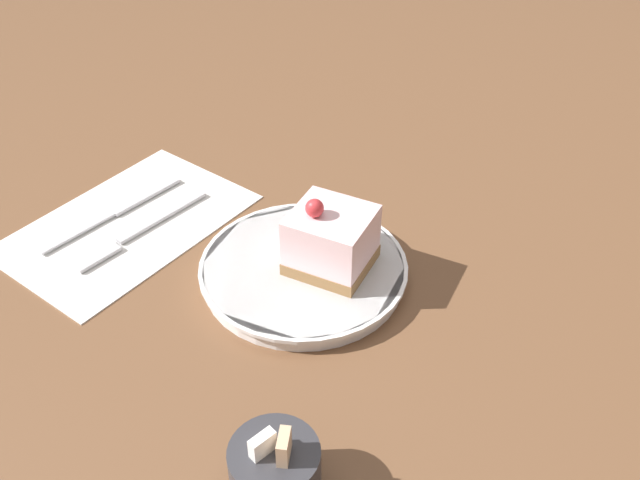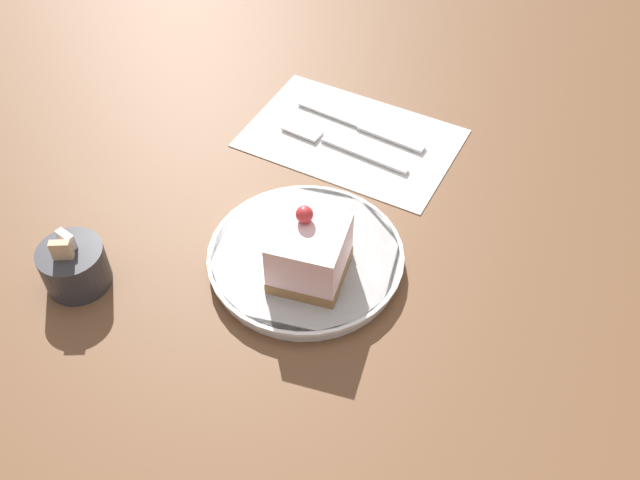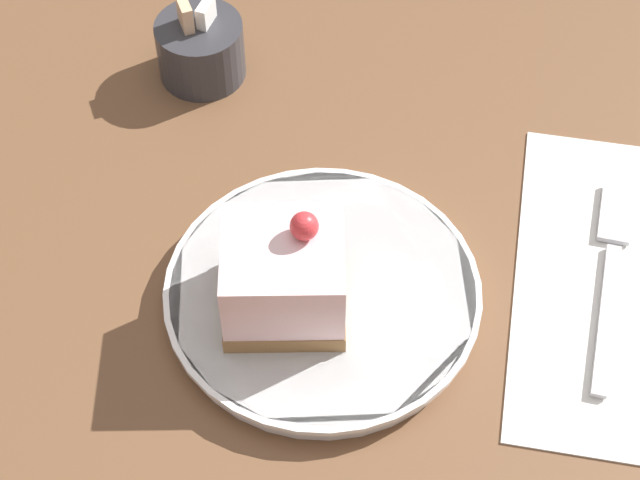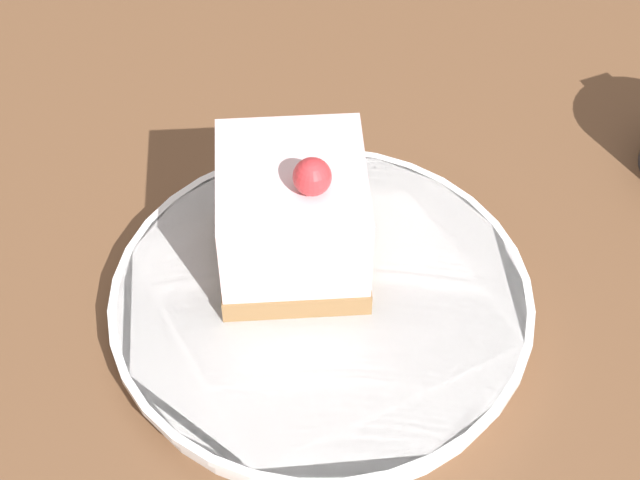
% 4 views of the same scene
% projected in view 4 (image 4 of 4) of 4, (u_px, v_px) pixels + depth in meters
% --- Properties ---
extents(ground_plane, '(4.00, 4.00, 0.00)m').
position_uv_depth(ground_plane, '(272.00, 269.00, 0.56)').
color(ground_plane, brown).
extents(plate, '(0.21, 0.21, 0.02)m').
position_uv_depth(plate, '(321.00, 304.00, 0.53)').
color(plate, white).
rests_on(plate, ground_plane).
extents(cake_slice, '(0.08, 0.07, 0.08)m').
position_uv_depth(cake_slice, '(293.00, 216.00, 0.51)').
color(cake_slice, olive).
rests_on(cake_slice, plate).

